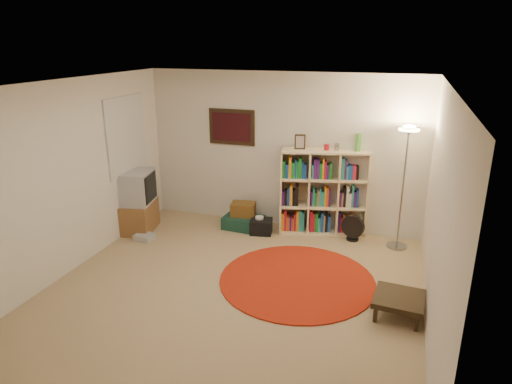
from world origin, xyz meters
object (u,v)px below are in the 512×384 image
tv_stand (138,202)px  side_table (399,300)px  floor_fan (353,228)px  suitcase (244,222)px  floor_lamp (407,147)px  bookshelf (322,193)px

tv_stand → side_table: size_ratio=1.71×
floor_fan → suitcase: floor_fan is taller
tv_stand → side_table: 4.28m
suitcase → tv_stand: bearing=-156.1°
tv_stand → side_table: tv_stand is taller
floor_lamp → side_table: bearing=-87.9°
bookshelf → floor_lamp: (1.20, -0.23, 0.87)m
bookshelf → tv_stand: (-2.81, -0.86, -0.17)m
floor_fan → suitcase: (-1.76, -0.08, -0.10)m
floor_fan → tv_stand: bearing=-154.2°
floor_fan → side_table: (0.73, -1.90, 0.00)m
bookshelf → floor_lamp: floor_lamp is taller
suitcase → floor_fan: bearing=6.2°
side_table → suitcase: bearing=143.8°
side_table → bookshelf: bearing=121.3°
suitcase → side_table: bearing=-32.5°
floor_fan → side_table: bearing=-54.3°
bookshelf → side_table: bearing=-72.2°
floor_lamp → side_table: (0.07, -1.86, -1.32)m
bookshelf → suitcase: 1.36m
bookshelf → side_table: size_ratio=2.78×
suitcase → side_table: (2.49, -1.82, 0.11)m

